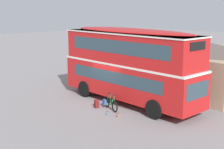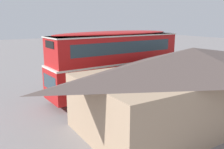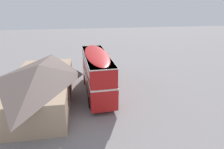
% 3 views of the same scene
% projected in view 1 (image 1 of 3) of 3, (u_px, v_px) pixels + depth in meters
% --- Properties ---
extents(ground_plane, '(120.00, 120.00, 0.00)m').
position_uv_depth(ground_plane, '(113.00, 102.00, 21.08)').
color(ground_plane, gray).
extents(double_decker_bus, '(10.17, 3.01, 4.79)m').
position_uv_depth(double_decker_bus, '(130.00, 62.00, 20.43)').
color(double_decker_bus, black).
rests_on(double_decker_bus, ground).
extents(touring_bicycle, '(1.71, 0.56, 1.02)m').
position_uv_depth(touring_bicycle, '(110.00, 103.00, 19.52)').
color(touring_bicycle, black).
rests_on(touring_bicycle, ground).
extents(backpack_on_ground, '(0.35, 0.34, 0.53)m').
position_uv_depth(backpack_on_ground, '(97.00, 103.00, 19.88)').
color(backpack_on_ground, maroon).
rests_on(backpack_on_ground, ground).
extents(water_bottle_red_squeeze, '(0.07, 0.07, 0.26)m').
position_uv_depth(water_bottle_red_squeeze, '(118.00, 115.00, 18.13)').
color(water_bottle_red_squeeze, '#D84C33').
rests_on(water_bottle_red_squeeze, ground).
extents(water_bottle_blue_sports, '(0.07, 0.07, 0.24)m').
position_uv_depth(water_bottle_blue_sports, '(107.00, 113.00, 18.49)').
color(water_bottle_blue_sports, '#338CBF').
rests_on(water_bottle_blue_sports, ground).
extents(pub_building, '(12.83, 6.16, 4.09)m').
position_uv_depth(pub_building, '(174.00, 60.00, 25.11)').
color(pub_building, tan).
rests_on(pub_building, ground).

